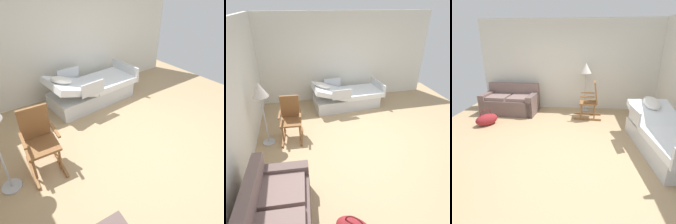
% 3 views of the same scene
% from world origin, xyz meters
% --- Properties ---
extents(ground_plane, '(6.69, 6.69, 0.00)m').
position_xyz_m(ground_plane, '(0.00, 0.00, 0.00)').
color(ground_plane, tan).
extents(back_wall, '(5.55, 0.10, 2.70)m').
position_xyz_m(back_wall, '(0.00, 2.72, 1.35)').
color(back_wall, silver).
rests_on(back_wall, ground).
extents(side_wall, '(0.10, 5.54, 2.70)m').
position_xyz_m(side_wall, '(2.72, 0.00, 1.35)').
color(side_wall, silver).
rests_on(side_wall, ground).
extents(hospital_bed, '(1.13, 2.18, 0.91)m').
position_xyz_m(hospital_bed, '(1.96, 0.14, 0.29)').
color(hospital_bed, silver).
rests_on(hospital_bed, ground).
extents(couch, '(1.65, 0.95, 0.85)m').
position_xyz_m(couch, '(-1.77, 2.09, 0.31)').
color(couch, '#68534F').
rests_on(couch, ground).
extents(rocking_chair, '(0.79, 0.53, 1.05)m').
position_xyz_m(rocking_chair, '(0.63, 1.83, 0.50)').
color(rocking_chair, brown).
rests_on(rocking_chair, ground).
extents(floor_lamp, '(0.34, 0.34, 1.48)m').
position_xyz_m(floor_lamp, '(0.48, 2.38, 1.23)').
color(floor_lamp, '#B2B5BA').
rests_on(floor_lamp, ground).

